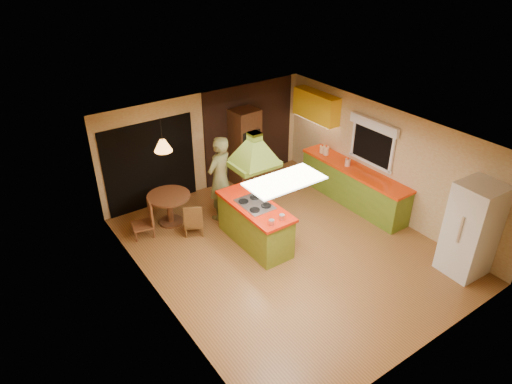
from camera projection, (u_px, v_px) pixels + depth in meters
ground at (287, 249)px, 9.46m from camera, size 6.50×6.50×0.00m
room_walls at (289, 197)px, 8.84m from camera, size 5.50×6.50×6.50m
ceiling_plane at (292, 138)px, 8.22m from camera, size 6.50×6.50×0.00m
brick_panel at (249, 131)px, 11.76m from camera, size 2.64×0.03×2.50m
nook_opening at (151, 165)px, 10.49m from camera, size 2.20×0.03×2.10m
right_counter at (353, 185)px, 10.88m from camera, size 0.62×3.05×0.92m
upper_cabinets at (316, 106)px, 11.33m from camera, size 0.34×1.40×0.70m
window_right at (373, 135)px, 10.20m from camera, size 0.12×1.35×1.06m
fluor_panel at (285, 181)px, 6.83m from camera, size 1.20×0.60×0.03m
kitchen_island at (255, 224)px, 9.43m from camera, size 0.76×1.88×0.95m
range_hood at (255, 145)px, 8.55m from camera, size 0.88×0.64×0.78m
man at (220, 178)px, 10.07m from camera, size 0.84×0.70×1.97m
refrigerator at (472, 229)px, 8.43m from camera, size 0.80×0.76×1.89m
wall_oven at (245, 147)px, 11.53m from camera, size 0.69×0.64×1.98m
dining_table at (169, 204)px, 10.08m from camera, size 0.95×0.95×0.71m
chair_left at (142, 219)px, 9.71m from camera, size 0.52×0.52×0.80m
chair_near at (194, 218)px, 9.80m from camera, size 0.56×0.56×0.75m
pendant_lamp at (163, 145)px, 9.38m from camera, size 0.48×0.48×0.25m
canister_large at (326, 151)px, 11.25m from camera, size 0.18×0.18×0.21m
canister_medium at (322, 149)px, 11.35m from camera, size 0.17×0.17×0.18m
canister_small at (348, 162)px, 10.72m from camera, size 0.17×0.17×0.17m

